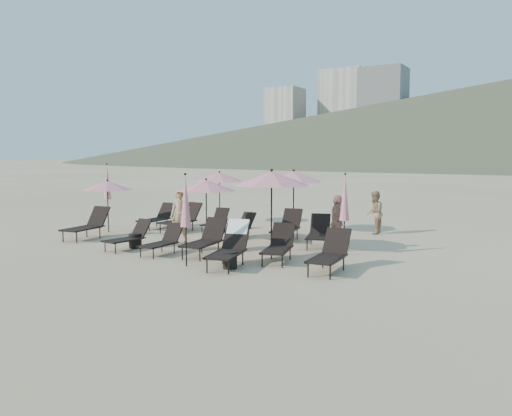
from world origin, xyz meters
The scene contains 28 objects.
ground centered at (0.00, 0.00, 0.00)m, with size 800.00×800.00×0.00m, color #D6BA8C.
hotel_skyline centered at (-93.62, 271.21, 24.18)m, with size 109.00×82.00×55.00m.
lounger_0 centered at (-5.08, 0.68, 0.50)m, with size 0.98×1.94×1.07m.
lounger_1 centered at (-2.34, -0.04, 0.41)m, with size 0.70×1.58×0.88m.
lounger_2 centered at (-0.94, -0.08, 0.40)m, with size 0.62×1.51×0.86m.
lounger_3 centered at (0.23, 0.44, 0.48)m, with size 0.93×1.86×1.02m.
lounger_4 centered at (1.65, -0.37, 0.55)m, with size 1.11×1.95×1.15m.
lounger_5 centered at (4.12, 0.38, 0.47)m, with size 0.81×1.79×1.00m.
lounger_6 centered at (-4.74, 3.86, 0.46)m, with size 0.69×1.71×0.97m.
lounger_7 centered at (-3.37, 3.72, 0.50)m, with size 0.82×1.89×1.06m.
lounger_8 centered at (-2.21, 4.34, 0.40)m, with size 0.82×1.57×0.86m.
lounger_9 centered at (-0.66, 3.54, 0.40)m, with size 0.78×1.56×0.86m.
lounger_10 centered at (1.01, 4.03, 0.48)m, with size 0.98×1.86×1.02m.
lounger_11 centered at (2.44, 3.46, 0.46)m, with size 1.14×1.81×0.98m.
lounger_12 centered at (2.45, 0.80, 0.46)m, with size 1.09×1.80×0.97m.
umbrella_open_0 centered at (-5.62, 2.12, 1.77)m, with size 1.86×1.86×2.00m.
umbrella_open_1 centered at (-1.04, 2.19, 1.90)m, with size 2.00×2.00×2.15m.
umbrella_open_2 centered at (1.63, 1.84, 2.20)m, with size 2.32×2.32×2.49m.
umbrella_open_3 centered at (-3.49, 6.39, 1.98)m, with size 2.09×2.09×2.25m.
umbrella_open_4 centered at (0.39, 5.72, 2.10)m, with size 2.21×2.21×2.38m.
umbrella_closed_0 centered at (0.69, -1.01, 1.69)m, with size 0.28×0.28×2.43m.
umbrella_closed_1 centered at (3.68, 2.47, 1.66)m, with size 0.28×0.28×2.39m.
umbrella_closed_2 centered at (-6.91, 3.29, 1.80)m, with size 0.30×0.30×2.59m.
side_table_0 centered at (-2.36, 0.23, 0.23)m, with size 0.40×0.40×0.46m, color black.
side_table_1 centered at (1.82, -0.64, 0.22)m, with size 0.38×0.38×0.43m, color black.
beachgoer_a centered at (-1.73, 1.67, 0.89)m, with size 0.65×0.43×1.79m, color tan.
beachgoer_b centered at (3.15, 6.89, 0.80)m, with size 0.77×0.60×1.59m, color #AB7E58.
beachgoer_c centered at (3.25, 2.99, 0.85)m, with size 1.00×0.42×1.71m, color tan.
Camera 1 is at (8.87, -11.00, 2.84)m, focal length 35.00 mm.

